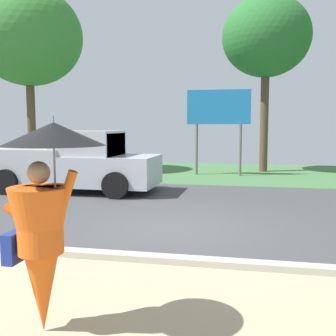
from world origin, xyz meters
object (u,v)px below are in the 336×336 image
object	(u,v)px
tree_left_far	(28,37)
tree_right_mid	(266,38)
monk_pedestrian	(44,224)
pickup_truck	(75,163)
roadside_billboard	(219,113)

from	to	relation	value
tree_left_far	tree_right_mid	distance (m)	10.29
monk_pedestrian	pickup_truck	distance (m)	8.81
tree_left_far	tree_right_mid	xyz separation A→B (m)	(10.06, 2.16, -0.00)
pickup_truck	tree_left_far	bearing A→B (deg)	129.49
monk_pedestrian	tree_right_mid	bearing A→B (deg)	77.84
monk_pedestrian	pickup_truck	world-z (taller)	monk_pedestrian
pickup_truck	roadside_billboard	xyz separation A→B (m)	(4.03, 5.08, 1.68)
tree_right_mid	monk_pedestrian	bearing A→B (deg)	-99.53
tree_left_far	tree_right_mid	world-z (taller)	tree_left_far
monk_pedestrian	tree_left_far	bearing A→B (deg)	117.99
pickup_truck	tree_right_mid	distance (m)	10.30
roadside_billboard	tree_left_far	size ratio (longest dim) A/B	0.44
tree_left_far	tree_right_mid	size ratio (longest dim) A/B	1.05
roadside_billboard	monk_pedestrian	bearing A→B (deg)	-92.71
roadside_billboard	pickup_truck	bearing A→B (deg)	-128.41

